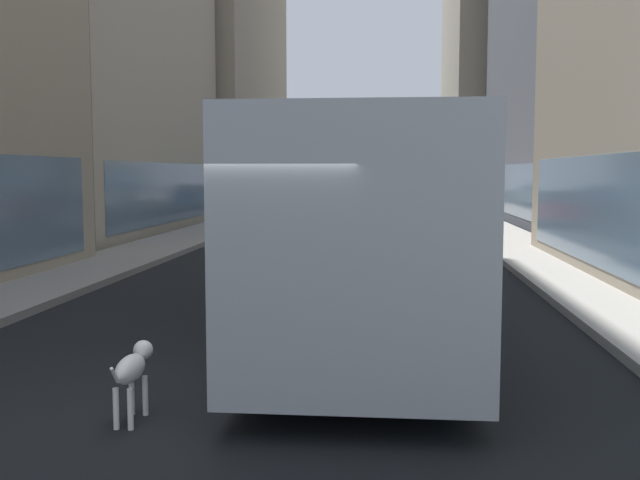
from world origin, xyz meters
name	(u,v)px	position (x,y,z in m)	size (l,w,h in m)	color
ground_plane	(363,214)	(0.00, 35.00, 0.00)	(120.00, 120.00, 0.00)	black
sidewalk_left	(266,212)	(-5.70, 35.00, 0.07)	(2.40, 110.00, 0.15)	gray
sidewalk_right	(461,213)	(5.70, 35.00, 0.07)	(2.40, 110.00, 0.15)	#ADA89E
building_right_far	(531,41)	(11.90, 48.50, 12.06)	(12.00, 16.37, 24.14)	#B2A893
transit_bus	(369,212)	(1.20, 4.60, 1.78)	(2.78, 11.53, 3.05)	#999EA3
car_silver_sedan	(276,214)	(-2.80, 20.26, 0.82)	(1.83, 4.08, 1.62)	#B7BABF
car_blue_hatchback	(324,196)	(-2.80, 40.82, 0.82)	(1.71, 4.70, 1.62)	#4C6BB7
car_red_coupe	(416,207)	(2.80, 26.63, 0.82)	(1.76, 3.97, 1.62)	red
car_white_van	(407,195)	(2.80, 44.86, 0.82)	(1.76, 4.46, 1.62)	silver
dalmatian_dog	(133,369)	(-0.96, -0.57, 0.51)	(0.22, 0.96, 0.72)	white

